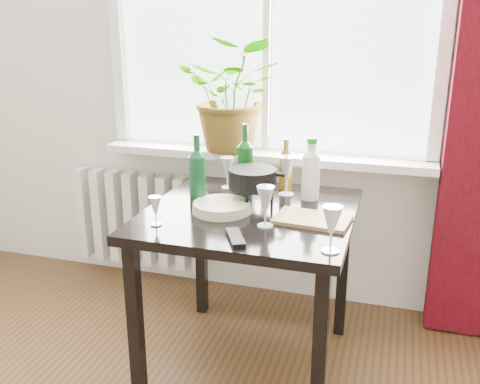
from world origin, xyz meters
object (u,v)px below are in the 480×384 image
(bottle_amber, at_px, (286,164))
(fondue_pot, at_px, (252,187))
(tv_remote, at_px, (236,238))
(wine_bottle_left, at_px, (197,169))
(wineglass_front_left, at_px, (156,211))
(cleaning_bottle, at_px, (311,169))
(wineglass_front_right, at_px, (265,206))
(wine_bottle_right, at_px, (245,159))
(table, at_px, (250,231))
(wineglass_back_left, at_px, (227,173))
(plate_stack, at_px, (221,207))
(wineglass_back_center, at_px, (287,175))
(wineglass_far_right, at_px, (331,229))
(radiator, at_px, (140,219))
(cutting_board, at_px, (312,219))
(potted_plant, at_px, (234,95))

(bottle_amber, height_order, fondue_pot, bottle_amber)
(tv_remote, bearing_deg, wine_bottle_left, 102.17)
(wineglass_front_left, height_order, fondue_pot, fondue_pot)
(cleaning_bottle, distance_m, wineglass_front_right, 0.40)
(wine_bottle_right, bearing_deg, table, -68.34)
(table, xyz_separation_m, wineglass_back_left, (-0.19, 0.26, 0.17))
(plate_stack, bearing_deg, cleaning_bottle, 40.42)
(plate_stack, height_order, fondue_pot, fondue_pot)
(wineglass_back_center, bearing_deg, wineglass_far_right, -63.97)
(table, distance_m, wineglass_back_center, 0.32)
(radiator, distance_m, cutting_board, 1.36)
(wine_bottle_left, bearing_deg, tv_remote, -50.62)
(potted_plant, relative_size, wine_bottle_right, 1.77)
(potted_plant, relative_size, wineglass_back_center, 3.11)
(potted_plant, bearing_deg, wineglass_front_right, -64.31)
(wineglass_far_right, bearing_deg, tv_remote, 179.32)
(cleaning_bottle, height_order, wineglass_far_right, cleaning_bottle)
(cleaning_bottle, distance_m, cutting_board, 0.31)
(bottle_amber, xyz_separation_m, wineglass_far_right, (0.30, -0.65, -0.04))
(fondue_pot, relative_size, cutting_board, 0.81)
(table, distance_m, cleaning_bottle, 0.38)
(wineglass_back_left, bearing_deg, wine_bottle_left, -101.35)
(tv_remote, bearing_deg, fondue_pot, 69.55)
(wineglass_far_right, bearing_deg, potted_plant, 124.70)
(wineglass_front_right, distance_m, wineglass_back_center, 0.40)
(cleaning_bottle, bearing_deg, wineglass_far_right, -73.16)
(fondue_pot, distance_m, tv_remote, 0.40)
(wineglass_back_center, height_order, wineglass_front_left, wineglass_back_center)
(bottle_amber, bearing_deg, radiator, 161.73)
(potted_plant, xyz_separation_m, wineglass_back_left, (0.07, -0.33, -0.32))
(potted_plant, bearing_deg, wineglass_far_right, -55.30)
(cleaning_bottle, distance_m, wineglass_front_left, 0.71)
(wineglass_back_left, bearing_deg, table, -54.80)
(tv_remote, bearing_deg, wineglass_front_right, 38.86)
(wineglass_front_right, bearing_deg, cutting_board, 33.65)
(wine_bottle_right, distance_m, wineglass_back_left, 0.14)
(wineglass_front_left, bearing_deg, potted_plant, 86.98)
(wineglass_far_right, relative_size, tv_remote, 1.05)
(wineglass_back_left, bearing_deg, tv_remote, -69.11)
(wineglass_far_right, distance_m, plate_stack, 0.56)
(wineglass_back_center, distance_m, tv_remote, 0.57)
(fondue_pot, xyz_separation_m, cutting_board, (0.28, -0.12, -0.07))
(potted_plant, bearing_deg, cutting_board, -50.74)
(wineglass_front_right, height_order, plate_stack, wineglass_front_right)
(bottle_amber, relative_size, wineglass_front_left, 2.07)
(wineglass_front_left, relative_size, tv_remote, 0.73)
(wine_bottle_right, bearing_deg, wineglass_far_right, -49.35)
(cutting_board, bearing_deg, bottle_amber, 116.93)
(potted_plant, height_order, wine_bottle_left, potted_plant)
(bottle_amber, bearing_deg, wineglass_back_center, -74.85)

